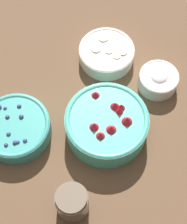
% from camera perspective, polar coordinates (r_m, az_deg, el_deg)
% --- Properties ---
extents(ground_plane, '(4.00, 4.00, 0.00)m').
position_cam_1_polar(ground_plane, '(1.04, -2.62, -2.87)').
color(ground_plane, brown).
extents(bowl_strawberries, '(0.22, 0.22, 0.10)m').
position_cam_1_polar(bowl_strawberries, '(1.00, 2.02, -1.76)').
color(bowl_strawberries, '#47AD9E').
rests_on(bowl_strawberries, ground_plane).
extents(bowl_blueberries, '(0.19, 0.19, 0.06)m').
position_cam_1_polar(bowl_blueberries, '(1.03, -11.81, -2.34)').
color(bowl_blueberries, teal).
rests_on(bowl_blueberries, ground_plane).
extents(bowl_bananas, '(0.17, 0.17, 0.05)m').
position_cam_1_polar(bowl_bananas, '(1.14, 2.00, 8.99)').
color(bowl_bananas, silver).
rests_on(bowl_bananas, ground_plane).
extents(bowl_cream, '(0.11, 0.11, 0.06)m').
position_cam_1_polar(bowl_cream, '(1.10, 9.85, 4.91)').
color(bowl_cream, silver).
rests_on(bowl_cream, ground_plane).
extents(jar_chocolate, '(0.08, 0.08, 0.10)m').
position_cam_1_polar(jar_chocolate, '(0.93, -3.26, -13.66)').
color(jar_chocolate, brown).
rests_on(jar_chocolate, ground_plane).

